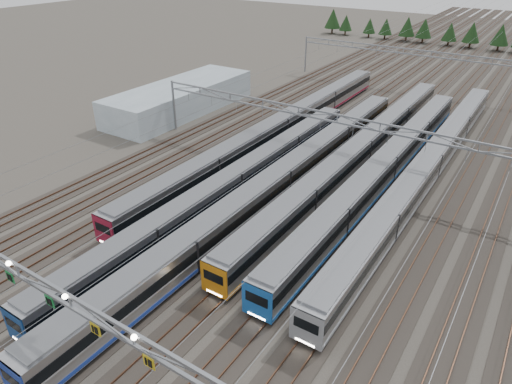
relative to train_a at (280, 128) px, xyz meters
The scene contains 13 objects.
ground 46.39m from the train_a, 75.95° to the right, with size 400.00×400.00×0.00m, color #47423A.
track_bed 56.18m from the train_a, 78.45° to the left, with size 54.00×260.00×5.42m.
train_a is the anchor object (origin of this frame).
train_b 19.02m from the train_a, 76.32° to the right, with size 2.67×54.96×3.47m.
train_c 17.63m from the train_a, 59.31° to the right, with size 2.86×67.40×3.72m.
train_d 13.55m from the train_a, ahead, with size 2.78×65.22×3.61m.
train_e 18.56m from the train_a, 14.17° to the right, with size 2.84×59.06×3.70m.
train_f 22.51m from the train_a, ahead, with size 2.78×67.31×3.62m.
gantry_near 46.72m from the train_a, 76.04° to the right, with size 56.36×0.61×8.08m.
gantry_mid 13.02m from the train_a, 23.79° to the right, with size 56.36×0.36×8.00m.
gantry_far 41.81m from the train_a, 74.31° to the left, with size 56.36×0.36×8.00m.
west_shed 22.25m from the train_a, behind, with size 10.00×30.00×4.79m, color #A2B6C1.
treeline 90.22m from the train_a, 85.42° to the left, with size 87.50×5.60×7.02m.
Camera 1 is at (21.53, -11.70, 27.00)m, focal length 32.00 mm.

